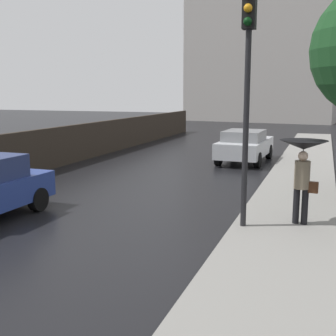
% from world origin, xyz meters
% --- Properties ---
extents(car_silver_far_ahead, '(1.97, 4.17, 1.38)m').
position_xyz_m(car_silver_far_ahead, '(2.59, 16.78, 0.73)').
color(car_silver_far_ahead, '#B2B5BA').
rests_on(car_silver_far_ahead, ground).
extents(pedestrian_with_umbrella_far, '(1.01, 1.01, 1.83)m').
position_xyz_m(pedestrian_with_umbrella_far, '(5.38, 7.74, 1.58)').
color(pedestrian_with_umbrella_far, black).
rests_on(pedestrian_with_umbrella_far, sidewalk_strip).
extents(traffic_light, '(0.26, 0.39, 4.82)m').
position_xyz_m(traffic_light, '(4.24, 7.16, 3.45)').
color(traffic_light, black).
rests_on(traffic_light, sidewalk_strip).
extents(distant_tower, '(16.45, 13.72, 22.01)m').
position_xyz_m(distant_tower, '(-0.28, 47.55, 9.15)').
color(distant_tower, '#9E9993').
rests_on(distant_tower, ground).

